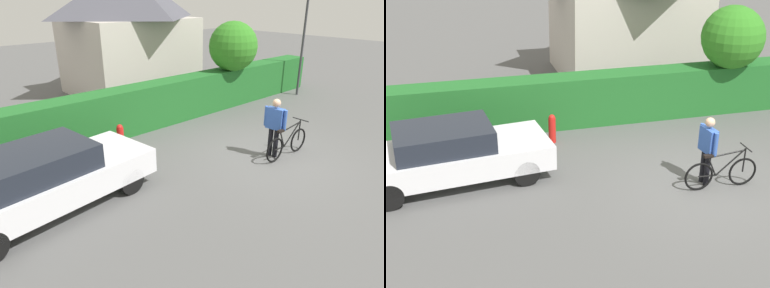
{
  "view_description": "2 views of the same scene",
  "coord_description": "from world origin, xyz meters",
  "views": [
    {
      "loc": [
        -7.49,
        -5.0,
        4.16
      ],
      "look_at": [
        -2.37,
        0.67,
        0.88
      ],
      "focal_mm": 32.48,
      "sensor_mm": 36.0,
      "label": 1
    },
    {
      "loc": [
        -5.4,
        -9.53,
        5.98
      ],
      "look_at": [
        -2.79,
        0.58,
        1.12
      ],
      "focal_mm": 48.65,
      "sensor_mm": 36.0,
      "label": 2
    }
  ],
  "objects": [
    {
      "name": "street_lamp",
      "position": [
        6.39,
        3.25,
        2.85
      ],
      "size": [
        0.28,
        0.28,
        4.44
      ],
      "color": "#38383D",
      "rests_on": "ground"
    },
    {
      "name": "hedge_row",
      "position": [
        0.0,
        4.33,
        0.73
      ],
      "size": [
        15.42,
        0.9,
        1.47
      ],
      "primitive_type": "cube",
      "color": "#216527",
      "rests_on": "ground"
    },
    {
      "name": "fire_hydrant",
      "position": [
        -2.85,
        3.2,
        0.41
      ],
      "size": [
        0.2,
        0.2,
        0.81
      ],
      "color": "red",
      "rests_on": "ground"
    },
    {
      "name": "parked_car_near",
      "position": [
        -5.55,
        1.63,
        0.73
      ],
      "size": [
        4.61,
        2.24,
        1.4
      ],
      "color": "silver",
      "rests_on": "ground"
    },
    {
      "name": "tree_kerbside",
      "position": [
        2.84,
        4.09,
        2.33
      ],
      "size": [
        1.87,
        1.87,
        3.3
      ],
      "color": "brown",
      "rests_on": "ground"
    },
    {
      "name": "ground_plane",
      "position": [
        0.0,
        0.0,
        0.0
      ],
      "size": [
        60.0,
        60.0,
        0.0
      ],
      "primitive_type": "plane",
      "color": "#575757"
    },
    {
      "name": "person_rider",
      "position": [
        0.12,
        0.07,
        0.96
      ],
      "size": [
        0.25,
        0.66,
        1.65
      ],
      "color": "black",
      "rests_on": "ground"
    },
    {
      "name": "bicycle",
      "position": [
        0.37,
        -0.21,
        0.39
      ],
      "size": [
        1.78,
        0.5,
        0.98
      ],
      "color": "black",
      "rests_on": "ground"
    },
    {
      "name": "house_distant",
      "position": [
        1.21,
        8.83,
        2.72
      ],
      "size": [
        5.3,
        4.49,
        5.32
      ],
      "color": "beige",
      "rests_on": "ground"
    }
  ]
}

